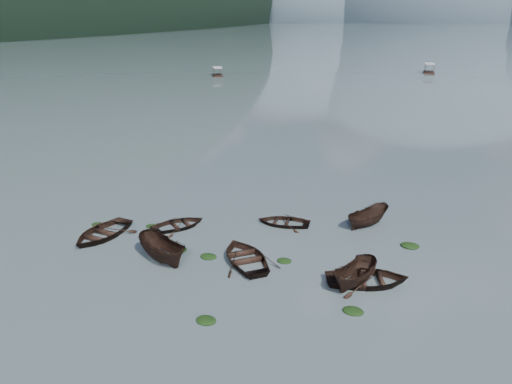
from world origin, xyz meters
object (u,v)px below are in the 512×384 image
at_px(rowboat_0, 102,237).
at_px(pontoon_left, 218,76).
at_px(rowboat_3, 246,261).
at_px(pontoon_centre, 429,73).

distance_m(rowboat_0, pontoon_left, 92.51).
relative_size(rowboat_0, pontoon_left, 0.96).
bearing_deg(pontoon_left, rowboat_3, -92.98).
height_order(rowboat_0, pontoon_centre, pontoon_centre).
relative_size(rowboat_0, rowboat_3, 1.01).
distance_m(rowboat_3, pontoon_centre, 111.59).
distance_m(pontoon_left, pontoon_centre, 54.03).
bearing_deg(rowboat_0, pontoon_centre, 87.53).
bearing_deg(pontoon_centre, rowboat_0, -103.36).
xyz_separation_m(rowboat_3, pontoon_centre, (0.19, 111.59, 0.00)).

